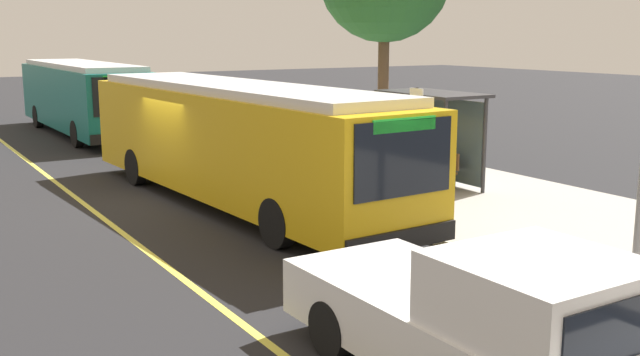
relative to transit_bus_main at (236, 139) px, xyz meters
The scene contains 10 objects.
ground_plane 2.31m from the transit_bus_main, 142.12° to the right, with size 120.00×120.00×0.00m, color #232326.
sidewalk_curb 5.38m from the transit_bus_main, 104.58° to the left, with size 44.00×6.40×0.15m, color #A8A399.
lane_stripe_center 3.82m from the transit_bus_main, 112.01° to the right, with size 36.00×0.14×0.01m, color #E0D64C.
transit_bus_main is the anchor object (origin of this frame).
transit_bus_second 14.98m from the transit_bus_main, behind, with size 11.38×2.67×2.95m.
pickup_truck 10.63m from the transit_bus_main, ahead, with size 5.43×2.10×1.85m.
bus_shelter 5.23m from the transit_bus_main, 77.23° to the left, with size 2.90×1.60×2.48m.
waiting_bench 5.31m from the transit_bus_main, 75.24° to the left, with size 1.60×0.48×0.95m.
route_sign_post 4.39m from the transit_bus_main, 40.11° to the left, with size 0.44×0.08×2.80m.
pedestrian_commuter 4.19m from the transit_bus_main, 54.76° to the left, with size 0.24×0.40×1.69m.
Camera 1 is at (17.48, -6.48, 4.10)m, focal length 41.68 mm.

